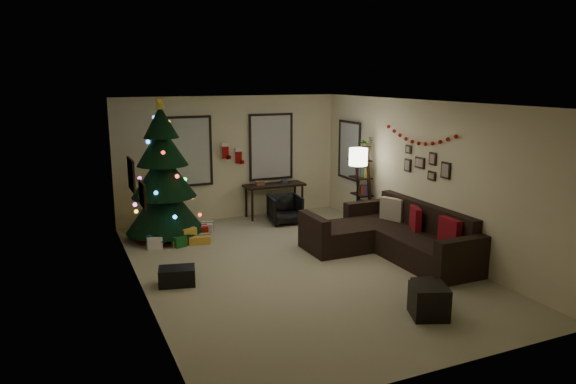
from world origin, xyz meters
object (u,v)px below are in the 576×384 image
object	(u,v)px
christmas_tree	(164,180)
bookshelf	(363,189)
sofa	(391,238)
desk	(274,188)
desk_chair	(285,209)

from	to	relation	value
christmas_tree	bookshelf	size ratio (longest dim) A/B	1.70
christmas_tree	sofa	distance (m)	4.43
bookshelf	desk	bearing A→B (deg)	132.17
desk	desk_chair	xyz separation A→B (m)	(-0.02, -0.65, -0.35)
sofa	christmas_tree	bearing A→B (deg)	143.04
desk_chair	desk	bearing A→B (deg)	95.21
desk_chair	bookshelf	bearing A→B (deg)	-24.87
desk_chair	sofa	bearing A→B (deg)	-63.83
sofa	desk_chair	distance (m)	2.78
christmas_tree	desk_chair	xyz separation A→B (m)	(2.56, 0.01, -0.85)
bookshelf	desk_chair	bearing A→B (deg)	148.14
sofa	desk_chair	bearing A→B (deg)	109.17
sofa	desk	bearing A→B (deg)	105.25
desk	bookshelf	distance (m)	2.05
bookshelf	christmas_tree	bearing A→B (deg)	167.83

